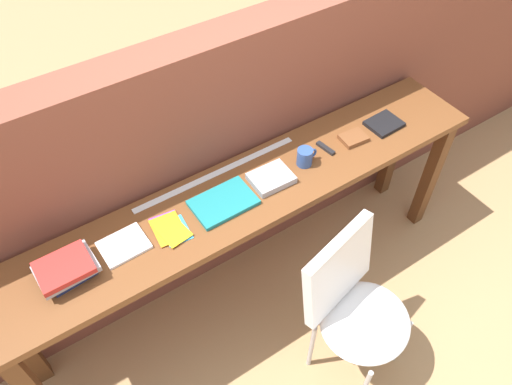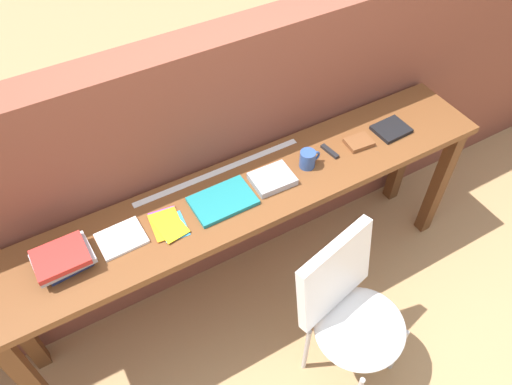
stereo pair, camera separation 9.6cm
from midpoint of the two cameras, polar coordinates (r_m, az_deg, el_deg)
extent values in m
plane|color=tan|center=(2.91, 3.51, -15.14)|extent=(40.00, 40.00, 0.00)
cube|color=brown|center=(2.62, -3.21, 3.35)|extent=(6.00, 0.20, 1.50)
cube|color=brown|center=(2.33, 0.56, 0.12)|extent=(2.50, 0.44, 0.04)
cube|color=#5B341A|center=(2.51, -23.15, -19.41)|extent=(0.07, 0.07, 0.84)
cube|color=#5B341A|center=(3.17, 20.99, 0.96)|extent=(0.07, 0.07, 0.84)
cube|color=#5B341A|center=(2.67, -24.78, -13.54)|extent=(0.07, 0.07, 0.84)
cube|color=#5B341A|center=(3.30, 17.25, 4.54)|extent=(0.07, 0.07, 0.84)
ellipsoid|color=white|center=(2.46, 12.92, -14.86)|extent=(0.53, 0.51, 0.08)
cube|color=white|center=(2.29, 10.21, -9.22)|extent=(0.45, 0.20, 0.40)
cylinder|color=#B2B2B7|center=(2.73, 16.91, -16.91)|extent=(0.02, 0.02, 0.41)
cylinder|color=#B2B2B7|center=(2.64, 6.91, -17.43)|extent=(0.02, 0.02, 0.41)
cylinder|color=#B2B2B7|center=(2.78, 11.59, -12.94)|extent=(0.02, 0.02, 0.41)
cube|color=navy|center=(2.17, -19.68, -7.52)|extent=(0.19, 0.15, 0.03)
cube|color=#9E9EA3|center=(2.15, -20.01, -7.13)|extent=(0.24, 0.18, 0.03)
cube|color=red|center=(2.12, -20.26, -6.97)|extent=(0.21, 0.17, 0.03)
cube|color=white|center=(2.19, -13.92, -5.15)|extent=(0.20, 0.16, 0.01)
cube|color=#3399D8|center=(2.19, -8.20, -3.89)|extent=(0.12, 0.16, 0.00)
cube|color=purple|center=(2.20, -9.01, -3.55)|extent=(0.14, 0.18, 0.00)
cube|color=orange|center=(2.20, -8.99, -3.62)|extent=(0.14, 0.17, 0.00)
cube|color=yellow|center=(2.19, -8.64, -3.79)|extent=(0.13, 0.18, 0.00)
cube|color=#19757A|center=(2.25, -2.61, -0.98)|extent=(0.28, 0.19, 0.02)
cube|color=#9E9EA3|center=(2.33, 3.05, 1.54)|extent=(0.20, 0.16, 0.03)
cylinder|color=#2D4C8C|center=(2.40, 7.04, 3.77)|extent=(0.08, 0.08, 0.09)
torus|color=#2D4C8C|center=(2.42, 7.90, 4.13)|extent=(0.06, 0.01, 0.06)
cube|color=black|center=(2.51, 9.51, 4.64)|extent=(0.04, 0.11, 0.02)
cube|color=brown|center=(2.58, 12.72, 5.59)|extent=(0.14, 0.11, 0.02)
cube|color=black|center=(2.70, 16.19, 6.93)|extent=(0.18, 0.15, 0.02)
cube|color=silver|center=(2.39, -3.13, 2.40)|extent=(0.87, 0.03, 0.00)
camera|label=1|loc=(0.05, -88.79, 1.37)|focal=35.00mm
camera|label=2|loc=(0.05, 91.21, -1.37)|focal=35.00mm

